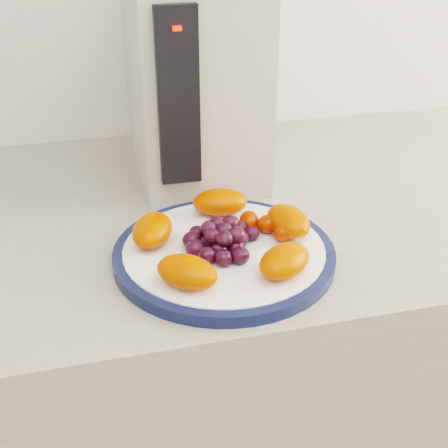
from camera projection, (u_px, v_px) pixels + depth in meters
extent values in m
cube|color=#9E9382|center=(152.00, 439.00, 1.09)|extent=(3.50, 0.60, 0.90)
cylinder|color=#0F183E|center=(224.00, 254.00, 0.76)|extent=(0.27, 0.27, 0.01)
cylinder|color=white|center=(224.00, 254.00, 0.76)|extent=(0.25, 0.25, 0.02)
cube|color=#B7AE9C|center=(194.00, 73.00, 0.92)|extent=(0.18, 0.25, 0.31)
cube|color=black|center=(178.00, 98.00, 0.80)|extent=(0.05, 0.02, 0.23)
cube|color=#FF0C05|center=(177.00, 28.00, 0.75)|extent=(0.01, 0.01, 0.01)
ellipsoid|color=red|center=(288.00, 221.00, 0.78)|extent=(0.06, 0.08, 0.03)
ellipsoid|color=red|center=(220.00, 202.00, 0.82)|extent=(0.08, 0.06, 0.03)
ellipsoid|color=red|center=(152.00, 230.00, 0.76)|extent=(0.07, 0.08, 0.03)
ellipsoid|color=red|center=(187.00, 272.00, 0.68)|extent=(0.08, 0.08, 0.03)
ellipsoid|color=red|center=(285.00, 261.00, 0.70)|extent=(0.09, 0.08, 0.03)
ellipsoid|color=black|center=(224.00, 241.00, 0.75)|extent=(0.02, 0.02, 0.02)
ellipsoid|color=black|center=(240.00, 238.00, 0.75)|extent=(0.02, 0.02, 0.02)
ellipsoid|color=black|center=(228.00, 233.00, 0.77)|extent=(0.02, 0.02, 0.02)
ellipsoid|color=black|center=(213.00, 235.00, 0.76)|extent=(0.02, 0.02, 0.02)
ellipsoid|color=black|center=(208.00, 243.00, 0.75)|extent=(0.02, 0.02, 0.02)
ellipsoid|color=black|center=(219.00, 249.00, 0.73)|extent=(0.02, 0.02, 0.02)
ellipsoid|color=black|center=(236.00, 247.00, 0.74)|extent=(0.02, 0.02, 0.02)
ellipsoid|color=black|center=(251.00, 233.00, 0.77)|extent=(0.02, 0.02, 0.02)
ellipsoid|color=black|center=(240.00, 228.00, 0.78)|extent=(0.02, 0.02, 0.02)
ellipsoid|color=black|center=(224.00, 225.00, 0.78)|extent=(0.02, 0.02, 0.02)
ellipsoid|color=black|center=(209.00, 228.00, 0.78)|extent=(0.02, 0.02, 0.02)
ellipsoid|color=black|center=(197.00, 233.00, 0.77)|extent=(0.02, 0.02, 0.02)
ellipsoid|color=black|center=(192.00, 240.00, 0.75)|extent=(0.02, 0.02, 0.02)
ellipsoid|color=black|center=(195.00, 248.00, 0.73)|extent=(0.02, 0.02, 0.02)
ellipsoid|color=black|center=(207.00, 255.00, 0.72)|extent=(0.02, 0.02, 0.02)
ellipsoid|color=black|center=(224.00, 258.00, 0.72)|extent=(0.02, 0.02, 0.02)
ellipsoid|color=black|center=(240.00, 256.00, 0.72)|extent=(0.02, 0.02, 0.02)
ellipsoid|color=black|center=(224.00, 230.00, 0.74)|extent=(0.02, 0.02, 0.02)
ellipsoid|color=black|center=(230.00, 223.00, 0.76)|extent=(0.02, 0.02, 0.02)
ellipsoid|color=black|center=(217.00, 224.00, 0.76)|extent=(0.02, 0.02, 0.02)
ellipsoid|color=black|center=(209.00, 229.00, 0.75)|extent=(0.02, 0.02, 0.02)
ellipsoid|color=black|center=(212.00, 236.00, 0.73)|extent=(0.02, 0.02, 0.02)
ellipsoid|color=black|center=(224.00, 238.00, 0.73)|extent=(0.02, 0.02, 0.02)
ellipsoid|color=black|center=(237.00, 235.00, 0.73)|extent=(0.02, 0.02, 0.02)
ellipsoid|color=red|center=(268.00, 224.00, 0.78)|extent=(0.03, 0.03, 0.02)
ellipsoid|color=red|center=(287.00, 219.00, 0.79)|extent=(0.04, 0.04, 0.02)
ellipsoid|color=red|center=(283.00, 231.00, 0.77)|extent=(0.04, 0.04, 0.02)
ellipsoid|color=red|center=(249.00, 220.00, 0.79)|extent=(0.03, 0.04, 0.02)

